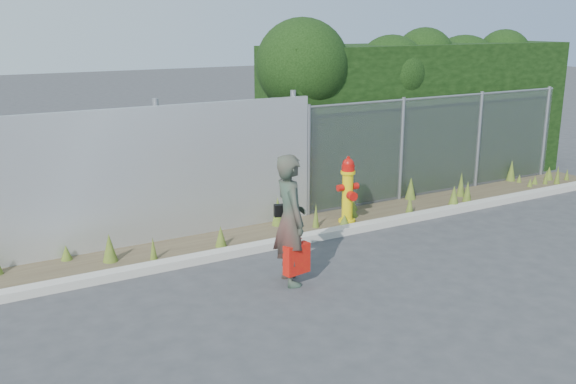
# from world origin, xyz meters

# --- Properties ---
(ground) EXTENTS (80.00, 80.00, 0.00)m
(ground) POSITION_xyz_m (0.00, 0.00, 0.00)
(ground) COLOR #373739
(ground) RESTS_ON ground
(curb) EXTENTS (16.00, 0.22, 0.12)m
(curb) POSITION_xyz_m (0.00, 1.80, 0.06)
(curb) COLOR #AFAB9E
(curb) RESTS_ON ground
(weed_strip) EXTENTS (16.00, 1.24, 0.52)m
(weed_strip) POSITION_xyz_m (0.79, 2.46, 0.12)
(weed_strip) COLOR #493D2A
(weed_strip) RESTS_ON ground
(corrugated_fence) EXTENTS (8.50, 0.21, 2.30)m
(corrugated_fence) POSITION_xyz_m (-3.25, 3.01, 1.10)
(corrugated_fence) COLOR silver
(corrugated_fence) RESTS_ON ground
(chainlink_fence) EXTENTS (6.50, 0.07, 2.05)m
(chainlink_fence) POSITION_xyz_m (4.25, 3.00, 1.03)
(chainlink_fence) COLOR gray
(chainlink_fence) RESTS_ON ground
(hedge) EXTENTS (7.66, 2.18, 3.54)m
(hedge) POSITION_xyz_m (4.33, 4.01, 1.90)
(hedge) COLOR black
(hedge) RESTS_ON ground
(fire_hydrant) EXTENTS (0.40, 0.36, 1.20)m
(fire_hydrant) POSITION_xyz_m (1.42, 2.27, 0.58)
(fire_hydrant) COLOR yellow
(fire_hydrant) RESTS_ON ground
(woman) EXTENTS (0.55, 0.72, 1.79)m
(woman) POSITION_xyz_m (-0.80, 0.48, 0.89)
(woman) COLOR #0F6248
(woman) RESTS_ON ground
(red_tote_bag) EXTENTS (0.37, 0.14, 0.49)m
(red_tote_bag) POSITION_xyz_m (-0.79, 0.32, 0.39)
(red_tote_bag) COLOR red
(black_shoulder_bag) EXTENTS (0.22, 0.09, 0.17)m
(black_shoulder_bag) POSITION_xyz_m (-0.80, 0.70, 0.97)
(black_shoulder_bag) COLOR black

